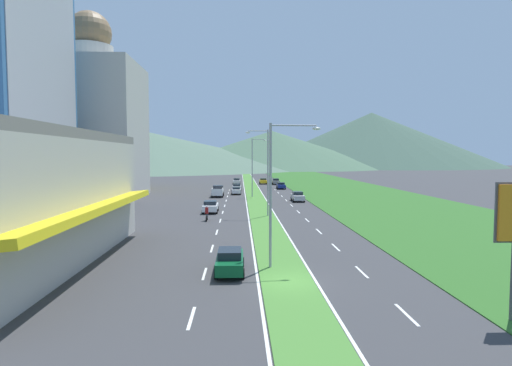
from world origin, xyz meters
name	(u,v)px	position (x,y,z in m)	size (l,w,h in m)	color
ground_plane	(287,282)	(0.00, 0.00, 0.00)	(600.00, 600.00, 0.00)	#38383A
grass_median	(253,193)	(0.00, 60.00, 0.03)	(3.20, 240.00, 0.06)	#477F33
grass_verge_right	(354,193)	(20.60, 60.00, 0.03)	(24.00, 240.00, 0.06)	#2D6023
lane_dash_left_2	(191,318)	(-5.10, -5.36, 0.01)	(0.16, 2.80, 0.01)	silver
lane_dash_left_3	(205,274)	(-5.10, 1.96, 0.01)	(0.16, 2.80, 0.01)	silver
lane_dash_left_4	(212,248)	(-5.10, 9.29, 0.01)	(0.16, 2.80, 0.01)	silver
lane_dash_left_5	(217,232)	(-5.10, 16.61, 0.01)	(0.16, 2.80, 0.01)	silver
lane_dash_left_6	(220,221)	(-5.10, 23.93, 0.01)	(0.16, 2.80, 0.01)	silver
lane_dash_left_7	(223,212)	(-5.10, 31.25, 0.01)	(0.16, 2.80, 0.01)	silver
lane_dash_left_8	(225,206)	(-5.10, 38.57, 0.01)	(0.16, 2.80, 0.01)	silver
lane_dash_left_9	(226,201)	(-5.10, 45.89, 0.01)	(0.16, 2.80, 0.01)	silver
lane_dash_left_10	(227,196)	(-5.10, 53.21, 0.01)	(0.16, 2.80, 0.01)	silver
lane_dash_left_11	(228,193)	(-5.10, 60.54, 0.01)	(0.16, 2.80, 0.01)	silver
lane_dash_left_12	(229,190)	(-5.10, 67.86, 0.01)	(0.16, 2.80, 0.01)	silver
lane_dash_right_2	(406,314)	(5.10, -5.36, 0.01)	(0.16, 2.80, 0.01)	silver
lane_dash_right_3	(362,272)	(5.10, 1.96, 0.01)	(0.16, 2.80, 0.01)	silver
lane_dash_right_4	(336,247)	(5.10, 9.29, 0.01)	(0.16, 2.80, 0.01)	silver
lane_dash_right_5	(319,231)	(5.10, 16.61, 0.01)	(0.16, 2.80, 0.01)	silver
lane_dash_right_6	(307,220)	(5.10, 23.93, 0.01)	(0.16, 2.80, 0.01)	silver
lane_dash_right_7	(298,212)	(5.10, 31.25, 0.01)	(0.16, 2.80, 0.01)	silver
lane_dash_right_8	(292,205)	(5.10, 38.57, 0.01)	(0.16, 2.80, 0.01)	silver
lane_dash_right_9	(286,200)	(5.10, 45.89, 0.01)	(0.16, 2.80, 0.01)	silver
lane_dash_right_10	(282,196)	(5.10, 53.21, 0.01)	(0.16, 2.80, 0.01)	silver
lane_dash_right_11	(278,193)	(5.10, 60.54, 0.01)	(0.16, 2.80, 0.01)	silver
lane_dash_right_12	(275,190)	(5.10, 67.86, 0.01)	(0.16, 2.80, 0.01)	silver
edge_line_median_left	(245,193)	(-1.75, 60.00, 0.01)	(0.16, 240.00, 0.01)	silver
edge_line_median_right	(262,193)	(1.75, 60.00, 0.01)	(0.16, 240.00, 0.01)	silver
domed_building	(92,123)	(-29.51, 52.73, 13.44)	(16.94, 16.94, 33.28)	#B7B2A8
midrise_colored	(109,126)	(-32.57, 72.38, 14.38)	(12.57, 12.57, 28.77)	yellow
hill_far_left	(127,148)	(-72.68, 238.65, 12.56)	(233.53, 233.53, 25.12)	#516B56
hill_far_center	(272,149)	(17.88, 242.14, 11.74)	(145.35, 145.35, 23.48)	#47664C
hill_far_right	(371,140)	(93.08, 277.30, 19.46)	(176.46, 176.46, 38.92)	#3D5647
street_lamp_near	(276,185)	(-0.39, 3.27, 5.62)	(3.45, 0.39, 9.73)	#99999E
street_lamp_mid	(266,167)	(0.43, 27.49, 6.12)	(2.87, 0.34, 10.81)	#99999E
street_lamp_far	(253,164)	(-0.28, 51.70, 6.05)	(2.68, 0.32, 10.71)	#99999E
car_0	(298,196)	(6.85, 44.44, 0.81)	(1.96, 4.62, 1.61)	#B2B2B7
car_1	(276,181)	(6.78, 85.54, 0.80)	(1.90, 4.55, 1.60)	slate
car_2	(236,190)	(-3.46, 57.82, 0.75)	(1.86, 4.76, 1.43)	silver
car_3	(237,181)	(-3.61, 88.23, 0.79)	(1.97, 4.77, 1.55)	silver
car_4	(281,186)	(6.68, 70.66, 0.77)	(1.90, 4.71, 1.50)	navy
car_5	(237,187)	(-3.45, 66.93, 0.73)	(1.98, 4.24, 1.41)	#B2B2B7
car_6	(263,181)	(3.54, 87.58, 0.78)	(1.98, 4.25, 1.52)	yellow
car_7	(211,206)	(-6.73, 31.22, 0.80)	(2.04, 4.62, 1.57)	silver
car_9	(230,261)	(-3.48, 2.16, 0.79)	(1.86, 4.62, 1.56)	#0C5128
pickup_truck_0	(218,191)	(-6.89, 53.23, 0.98)	(2.18, 5.40, 2.00)	silver
motorcycle_rider	(207,214)	(-6.66, 24.00, 0.75)	(0.36, 2.00, 1.80)	black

